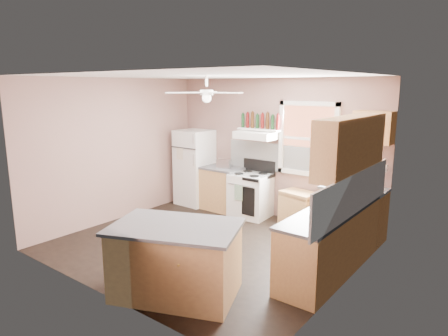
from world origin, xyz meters
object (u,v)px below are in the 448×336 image
Objects in this scene: refrigerator at (195,167)px; island at (176,262)px; toaster at (224,164)px; stove at (251,195)px; cart at (299,209)px.

island is (2.44, -3.09, -0.38)m from refrigerator.
toaster is 3.52m from island.
stove is (0.65, 0.02, -0.56)m from toaster.
cart is at bearing 2.78° from refrigerator.
stove is at bearing -13.77° from toaster.
refrigerator is at bearing 162.95° from toaster.
refrigerator is 5.79× the size of toaster.
refrigerator is 1.89× the size of stove.
cart is at bearing 66.78° from island.
refrigerator reaches higher than toaster.
refrigerator is at bearing 176.14° from stove.
island is (1.63, -3.07, -0.56)m from toaster.
toaster reaches higher than cart.
cart is 0.45× the size of island.
cart is at bearing -12.08° from toaster.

